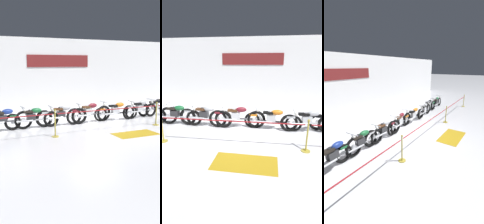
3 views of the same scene
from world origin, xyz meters
The scene contains 15 objects.
ground_plane centered at (0.00, 0.00, 0.00)m, with size 120.00×120.00×0.00m, color silver.
back_wall centered at (0.00, 5.12, 2.10)m, with size 28.00×0.29×4.20m.
motorcycle_blue_1 centered at (-4.00, 0.47, 0.49)m, with size 2.47×0.62×0.97m.
motorcycle_green_2 centered at (-2.78, 0.53, 0.46)m, with size 2.37×0.62×0.93m.
motorcycle_silver_3 centered at (-1.44, 0.50, 0.47)m, with size 2.40×0.62×0.96m.
motorcycle_maroon_4 centered at (-0.06, 0.54, 0.48)m, with size 2.39×0.62×0.96m.
motorcycle_orange_5 centered at (1.42, 0.53, 0.46)m, with size 2.35×0.62×0.91m.
motorcycle_silver_6 centered at (2.80, 0.48, 0.46)m, with size 2.18×0.62×0.93m.
motorcycle_black_7 centered at (4.01, 0.71, 0.46)m, with size 2.24×0.62×0.93m.
motorcycle_green_8 centered at (5.34, 0.63, 0.47)m, with size 2.39×0.62×0.93m.
stanchion_far_left centered at (-1.49, -1.18, 0.77)m, with size 14.17×0.28×1.05m.
stanchion_mid_left centered at (-2.39, -1.18, 0.36)m, with size 0.28×0.28×1.05m.
stanchion_mid_right centered at (2.43, -1.18, 0.36)m, with size 0.28×0.28×1.05m.
stanchion_far_right centered at (7.10, -1.18, 0.36)m, with size 0.28×0.28×1.05m.
floor_banner centered at (0.63, -2.12, 0.00)m, with size 1.81×0.95×0.01m, color #B78E19.
Camera 3 is at (-6.33, -3.89, 3.36)m, focal length 24.00 mm.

